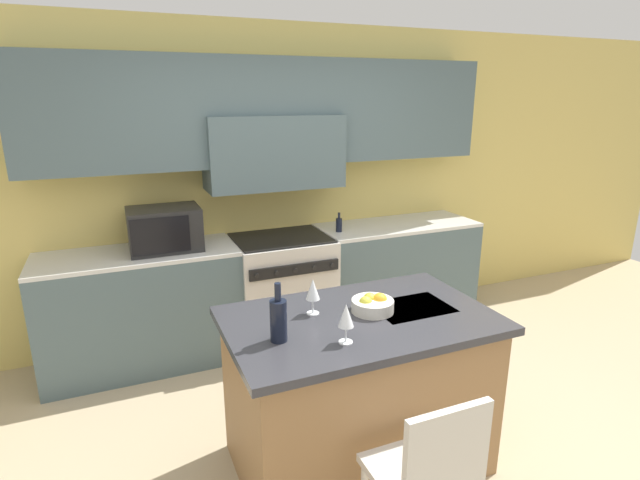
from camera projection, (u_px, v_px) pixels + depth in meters
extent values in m
plane|color=tan|center=(378.00, 465.00, 2.96)|extent=(10.00, 10.00, 0.00)
cube|color=#DBC166|center=(267.00, 183.00, 4.44)|extent=(10.00, 0.06, 2.70)
cube|color=#4C6066|center=(272.00, 112.00, 4.09)|extent=(3.82, 0.34, 0.85)
cube|color=#4C6066|center=(274.00, 152.00, 4.15)|extent=(1.14, 0.40, 0.60)
cube|color=#4C6066|center=(143.00, 311.00, 3.96)|extent=(1.50, 0.62, 0.91)
cube|color=silver|center=(136.00, 255.00, 3.82)|extent=(1.50, 0.62, 0.03)
cube|color=#4C6066|center=(395.00, 272.00, 4.82)|extent=(1.50, 0.62, 0.91)
cube|color=silver|center=(397.00, 225.00, 4.69)|extent=(1.50, 0.62, 0.03)
cube|color=beige|center=(282.00, 290.00, 4.37)|extent=(0.82, 0.66, 0.93)
cube|color=black|center=(281.00, 238.00, 4.24)|extent=(0.79, 0.61, 0.01)
cube|color=black|center=(295.00, 270.00, 3.98)|extent=(0.75, 0.02, 0.09)
cylinder|color=black|center=(257.00, 276.00, 3.85)|extent=(0.04, 0.02, 0.04)
cylinder|color=black|center=(276.00, 273.00, 3.91)|extent=(0.04, 0.02, 0.04)
cylinder|color=black|center=(296.00, 270.00, 3.97)|extent=(0.04, 0.02, 0.04)
cylinder|color=black|center=(314.00, 268.00, 4.03)|extent=(0.04, 0.02, 0.04)
cylinder|color=black|center=(332.00, 265.00, 4.09)|extent=(0.04, 0.02, 0.04)
cube|color=black|center=(165.00, 229.00, 3.86)|extent=(0.54, 0.38, 0.33)
cube|color=black|center=(161.00, 236.00, 3.67)|extent=(0.42, 0.01, 0.27)
cube|color=olive|center=(358.00, 395.00, 2.88)|extent=(1.39, 0.84, 0.89)
cube|color=#333338|center=(360.00, 320.00, 2.74)|extent=(1.48, 0.91, 0.04)
cube|color=#2D2D30|center=(411.00, 308.00, 2.86)|extent=(0.44, 0.32, 0.01)
cylinder|color=#B2B2B7|center=(394.00, 296.00, 3.03)|extent=(0.02, 0.02, 0.00)
cube|color=beige|center=(419.00, 473.00, 2.23)|extent=(0.42, 0.40, 0.04)
cube|color=beige|center=(447.00, 455.00, 2.00)|extent=(0.40, 0.04, 0.42)
cylinder|color=black|center=(279.00, 321.00, 2.44)|extent=(0.08, 0.08, 0.21)
cylinder|color=black|center=(278.00, 292.00, 2.40)|extent=(0.03, 0.03, 0.09)
cylinder|color=white|center=(346.00, 342.00, 2.45)|extent=(0.07, 0.07, 0.01)
cylinder|color=white|center=(346.00, 334.00, 2.44)|extent=(0.01, 0.01, 0.08)
cone|color=white|center=(346.00, 315.00, 2.41)|extent=(0.08, 0.08, 0.12)
cylinder|color=white|center=(313.00, 313.00, 2.77)|extent=(0.07, 0.07, 0.01)
cylinder|color=white|center=(313.00, 306.00, 2.76)|extent=(0.01, 0.01, 0.08)
cone|color=white|center=(313.00, 289.00, 2.73)|extent=(0.08, 0.08, 0.12)
cylinder|color=silver|center=(373.00, 306.00, 2.79)|extent=(0.24, 0.24, 0.07)
sphere|color=gold|center=(365.00, 303.00, 2.77)|extent=(0.07, 0.07, 0.07)
sphere|color=gold|center=(380.00, 300.00, 2.80)|extent=(0.09, 0.09, 0.09)
sphere|color=gold|center=(370.00, 299.00, 2.82)|extent=(0.08, 0.08, 0.08)
cylinder|color=black|center=(339.00, 225.00, 4.39)|extent=(0.06, 0.06, 0.12)
cylinder|color=black|center=(339.00, 215.00, 4.37)|extent=(0.02, 0.02, 0.05)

